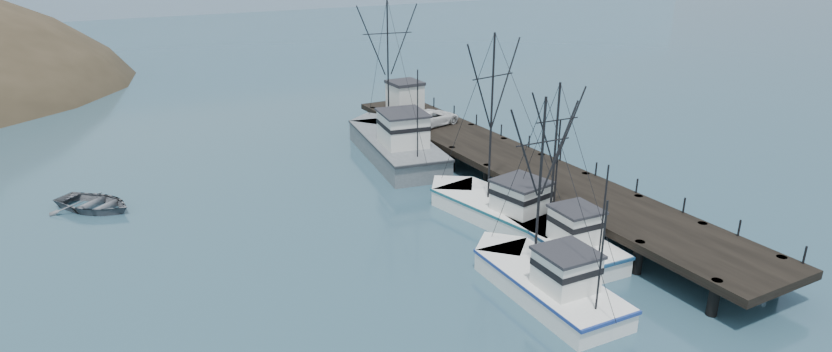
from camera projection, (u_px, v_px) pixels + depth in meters
The scene contains 10 objects.
ground at pixel (480, 338), 31.04m from camera, with size 400.00×400.00×0.00m, color #2A4B5D.
pier at pixel (515, 163), 49.96m from camera, with size 6.00×44.00×2.00m.
distant_ridge at pixel (156, 9), 175.29m from camera, with size 360.00×40.00×26.00m, color #9EB2C6.
trawler_near at pixel (558, 237), 39.60m from camera, with size 3.80×10.31×10.57m.
trawler_mid at pixel (545, 281), 34.52m from camera, with size 4.02×11.05×10.99m.
trawler_far at pixel (500, 208), 43.90m from camera, with size 5.97×12.77×12.78m.
work_vessel at pixel (395, 143), 56.33m from camera, with size 7.10×16.62×13.69m.
pier_shed at pixel (405, 95), 64.15m from camera, with size 3.00×3.20×2.80m.
pickup_truck at pixel (433, 117), 58.77m from camera, with size 2.43×5.26×1.46m, color silver.
motorboat at pixel (95, 209), 45.77m from camera, with size 4.24×5.94×1.23m, color #5A5D64.
Camera 1 is at (-15.50, -21.68, 17.98)m, focal length 28.00 mm.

